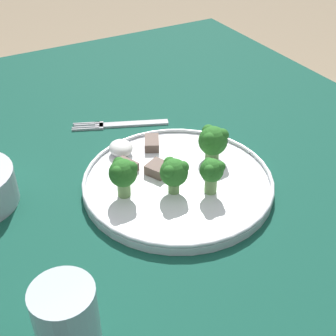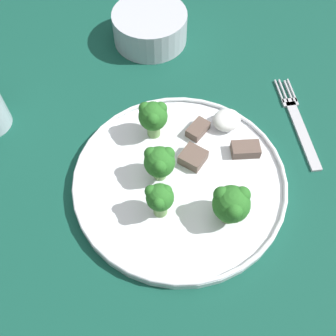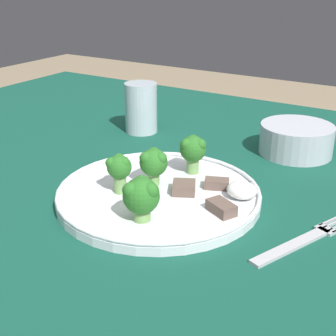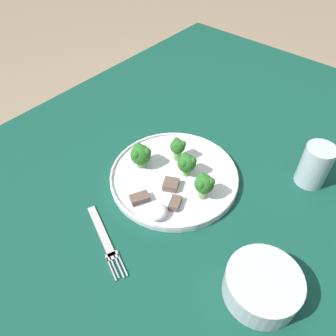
# 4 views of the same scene
# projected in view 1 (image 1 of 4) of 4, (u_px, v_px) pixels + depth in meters

# --- Properties ---
(table) EXTENTS (1.37, 1.06, 0.74)m
(table) POSITION_uv_depth(u_px,v_px,m) (160.00, 259.00, 0.70)
(table) COLOR #114738
(table) RESTS_ON ground_plane
(dinner_plate) EXTENTS (0.29, 0.29, 0.02)m
(dinner_plate) POSITION_uv_depth(u_px,v_px,m) (178.00, 182.00, 0.70)
(dinner_plate) COLOR white
(dinner_plate) RESTS_ON table
(fork) EXTENTS (0.08, 0.17, 0.00)m
(fork) POSITION_uv_depth(u_px,v_px,m) (121.00, 124.00, 0.85)
(fork) COLOR #B2B2B7
(fork) RESTS_ON table
(drinking_glass) EXTENTS (0.06, 0.06, 0.10)m
(drinking_glass) POSITION_uv_depth(u_px,v_px,m) (68.00, 328.00, 0.46)
(drinking_glass) COLOR #B2C1CC
(drinking_glass) RESTS_ON table
(broccoli_floret_near_rim_left) EXTENTS (0.04, 0.03, 0.06)m
(broccoli_floret_near_rim_left) POSITION_uv_depth(u_px,v_px,m) (212.00, 172.00, 0.66)
(broccoli_floret_near_rim_left) COLOR #709E56
(broccoli_floret_near_rim_left) RESTS_ON dinner_plate
(broccoli_floret_center_left) EXTENTS (0.04, 0.04, 0.05)m
(broccoli_floret_center_left) POSITION_uv_depth(u_px,v_px,m) (174.00, 172.00, 0.66)
(broccoli_floret_center_left) COLOR #709E56
(broccoli_floret_center_left) RESTS_ON dinner_plate
(broccoli_floret_back_left) EXTENTS (0.04, 0.04, 0.06)m
(broccoli_floret_back_left) POSITION_uv_depth(u_px,v_px,m) (123.00, 173.00, 0.65)
(broccoli_floret_back_left) COLOR #709E56
(broccoli_floret_back_left) RESTS_ON dinner_plate
(broccoli_floret_front_left) EXTENTS (0.05, 0.05, 0.06)m
(broccoli_floret_front_left) POSITION_uv_depth(u_px,v_px,m) (213.00, 140.00, 0.73)
(broccoli_floret_front_left) COLOR #709E56
(broccoli_floret_front_left) RESTS_ON dinner_plate
(meat_slice_front_slice) EXTENTS (0.05, 0.04, 0.01)m
(meat_slice_front_slice) POSITION_uv_depth(u_px,v_px,m) (152.00, 143.00, 0.77)
(meat_slice_front_slice) COLOR brown
(meat_slice_front_slice) RESTS_ON dinner_plate
(meat_slice_middle_slice) EXTENTS (0.04, 0.04, 0.02)m
(meat_slice_middle_slice) POSITION_uv_depth(u_px,v_px,m) (158.00, 169.00, 0.71)
(meat_slice_middle_slice) COLOR brown
(meat_slice_middle_slice) RESTS_ON dinner_plate
(meat_slice_rear_slice) EXTENTS (0.04, 0.03, 0.01)m
(meat_slice_rear_slice) POSITION_uv_depth(u_px,v_px,m) (126.00, 166.00, 0.72)
(meat_slice_rear_slice) COLOR brown
(meat_slice_rear_slice) RESTS_ON dinner_plate
(sauce_dollop) EXTENTS (0.04, 0.04, 0.02)m
(sauce_dollop) POSITION_uv_depth(u_px,v_px,m) (121.00, 148.00, 0.75)
(sauce_dollop) COLOR white
(sauce_dollop) RESTS_ON dinner_plate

